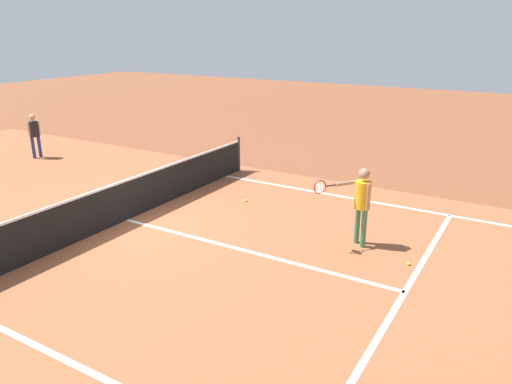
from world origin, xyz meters
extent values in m
plane|color=brown|center=(0.00, 0.00, 0.00)|extent=(60.00, 60.00, 0.00)
cube|color=#9E5433|center=(0.00, 0.00, 0.00)|extent=(10.62, 24.40, 0.00)
cube|color=white|center=(4.11, -5.95, 0.00)|extent=(0.10, 11.89, 0.01)
cube|color=white|center=(0.00, -6.40, 0.00)|extent=(8.22, 0.10, 0.01)
cube|color=white|center=(0.00, -3.20, 0.00)|extent=(0.10, 6.40, 0.01)
cylinder|color=#33383D|center=(4.82, 0.00, 0.54)|extent=(0.09, 0.09, 1.07)
cube|color=black|center=(0.00, 0.00, 0.46)|extent=(9.64, 0.02, 0.91)
cube|color=white|center=(0.00, 0.00, 0.94)|extent=(9.64, 0.03, 0.05)
cylinder|color=#3F7247|center=(1.38, -5.18, 0.40)|extent=(0.11, 0.11, 0.80)
cylinder|color=#3F7247|center=(1.50, -5.00, 0.40)|extent=(0.11, 0.11, 0.80)
cylinder|color=gold|center=(1.44, -5.09, 1.08)|extent=(0.32, 0.32, 0.56)
sphere|color=#A87A5B|center=(1.44, -5.09, 1.51)|extent=(0.22, 0.22, 0.22)
cylinder|color=#A87A5B|center=(1.34, -5.23, 1.09)|extent=(0.08, 0.08, 0.54)
cylinder|color=#A87A5B|center=(1.32, -4.80, 1.31)|extent=(0.49, 0.38, 0.08)
cylinder|color=black|center=(1.00, -4.58, 1.31)|extent=(0.20, 0.15, 0.03)
torus|color=red|center=(0.81, -4.44, 1.31)|extent=(0.24, 0.18, 0.28)
cylinder|color=silver|center=(0.81, -4.44, 1.31)|extent=(0.15, 0.21, 0.25)
cylinder|color=navy|center=(2.54, 6.82, 0.37)|extent=(0.11, 0.11, 0.74)
cylinder|color=navy|center=(2.75, 6.79, 0.37)|extent=(0.11, 0.11, 0.74)
cylinder|color=black|center=(2.65, 6.80, 0.99)|extent=(0.32, 0.32, 0.52)
sphere|color=tan|center=(2.65, 6.80, 1.39)|extent=(0.20, 0.20, 0.20)
cylinder|color=tan|center=(2.48, 6.83, 1.00)|extent=(0.08, 0.08, 0.50)
cylinder|color=tan|center=(2.81, 6.78, 1.00)|extent=(0.08, 0.08, 0.50)
sphere|color=#CCE033|center=(1.03, -6.20, 0.03)|extent=(0.07, 0.07, 0.07)
sphere|color=#CCE033|center=(2.47, -1.71, 0.03)|extent=(0.07, 0.07, 0.07)
camera|label=1|loc=(-7.51, -7.94, 4.22)|focal=34.25mm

